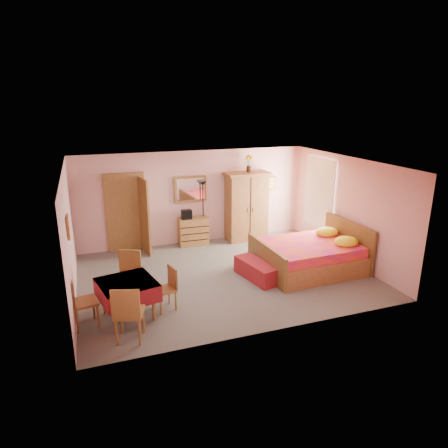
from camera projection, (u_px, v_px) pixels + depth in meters
name	position (u px, v px, depth m)	size (l,w,h in m)	color
floor	(224.00, 275.00, 9.29)	(6.50, 6.50, 0.00)	slate
ceiling	(224.00, 164.00, 8.52)	(6.50, 6.50, 0.00)	brown
wall_back	(194.00, 197.00, 11.16)	(6.50, 0.10, 2.60)	#E1A3A3
wall_front	(274.00, 263.00, 6.66)	(6.50, 0.10, 2.60)	#E1A3A3
wall_left	(69.00, 238.00, 7.87)	(0.10, 5.00, 2.60)	#E1A3A3
wall_right	(347.00, 209.00, 9.95)	(0.10, 5.00, 2.60)	#E1A3A3
doorway	(126.00, 213.00, 10.60)	(1.06, 0.12, 2.15)	#9E6B35
window	(319.00, 193.00, 10.97)	(0.08, 1.40, 1.95)	white
picture_left	(68.00, 227.00, 7.22)	(0.04, 0.32, 0.42)	orange
picture_back	(271.00, 183.00, 11.81)	(0.30, 0.04, 0.40)	#D8BF59
chest_of_drawers	(193.00, 231.00, 11.18)	(0.82, 0.41, 0.77)	#AA7439
wall_mirror	(190.00, 189.00, 11.02)	(0.92, 0.05, 0.73)	white
stereo	(187.00, 214.00, 10.95)	(0.27, 0.20, 0.25)	black
floor_lamp	(203.00, 212.00, 11.21)	(0.23, 0.23, 1.77)	black
wardrobe	(247.00, 207.00, 11.43)	(1.26, 0.65, 1.97)	brown
sunflower_vase	(249.00, 163.00, 11.16)	(0.19, 0.19, 0.48)	yellow
bed	(309.00, 248.00, 9.46)	(2.36, 1.86, 1.09)	#C8137D
bench	(256.00, 270.00, 9.05)	(0.45, 1.21, 0.40)	maroon
dining_table	(128.00, 299.00, 7.39)	(0.98, 0.98, 0.72)	maroon
chair_south	(129.00, 312.00, 6.66)	(0.46, 0.46, 1.02)	#A26E37
chair_north	(128.00, 277.00, 7.98)	(0.46, 0.46, 1.01)	#9D6735
chair_west	(84.00, 302.00, 7.06)	(0.44, 0.44, 0.97)	#A16536
chair_east	(165.00, 289.00, 7.66)	(0.39, 0.39, 0.85)	#AB753A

